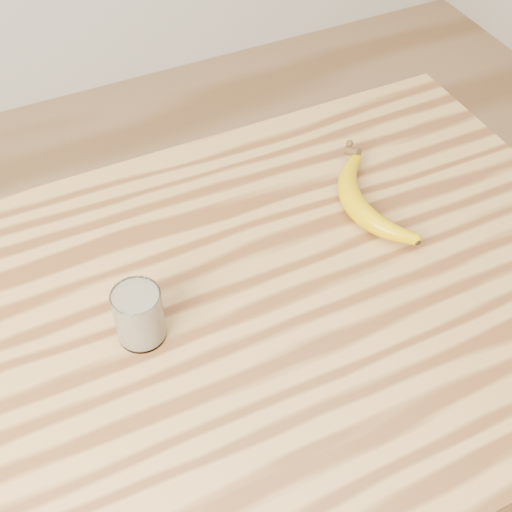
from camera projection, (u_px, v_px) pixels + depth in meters
name	position (u px, v px, depth m)	size (l,w,h in m)	color
room	(237.00, 31.00, 0.71)	(4.04, 4.04, 2.70)	#956E49
table	(244.00, 361.00, 1.14)	(1.20, 0.80, 0.90)	#A87B43
smoothie_glass	(139.00, 315.00, 0.98)	(0.07, 0.07, 0.09)	white
banana	(354.00, 205.00, 1.17)	(0.11, 0.31, 0.04)	#C69700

